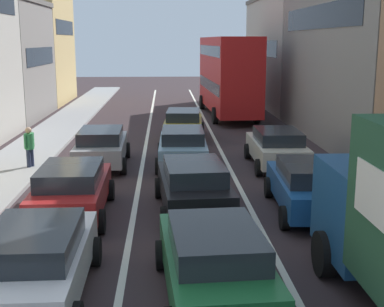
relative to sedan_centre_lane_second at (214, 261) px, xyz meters
The scene contains 14 objects.
sidewalk_left 15.49m from the sedan_centre_lane_second, 116.13° to the left, with size 2.60×64.00×0.14m, color #969696.
lane_stripe_left 14.03m from the sedan_centre_lane_second, 97.44° to the left, with size 0.16×60.00×0.01m, color silver.
lane_stripe_right 14.00m from the sedan_centre_lane_second, 83.48° to the left, with size 0.16×60.00×0.01m, color silver.
sedan_centre_lane_second is the anchor object (origin of this frame).
wagon_left_lane_second 3.36m from the sedan_centre_lane_second, behind, with size 2.10×4.32×1.49m.
hatchback_centre_lane_third 5.32m from the sedan_centre_lane_second, 91.04° to the left, with size 2.30×4.41×1.49m.
sedan_left_lane_third 6.18m from the sedan_centre_lane_second, 124.58° to the left, with size 2.11×4.32×1.49m.
coupe_centre_lane_fourth 11.09m from the sedan_centre_lane_second, 91.08° to the left, with size 2.14×4.34×1.49m.
sedan_left_lane_fourth 11.69m from the sedan_centre_lane_second, 106.86° to the left, with size 2.13×4.34×1.49m.
sedan_centre_lane_fifth 16.76m from the sedan_centre_lane_second, 89.93° to the left, with size 2.30×4.41×1.49m.
sedan_right_lane_behind_truck 6.01m from the sedan_centre_lane_second, 57.99° to the left, with size 2.24×4.39×1.49m.
wagon_right_lane_far 11.21m from the sedan_centre_lane_second, 72.16° to the left, with size 2.11×4.33×1.49m.
bus_mid_queue_primary 25.16m from the sedan_centre_lane_second, 82.69° to the left, with size 3.12×10.59×5.06m.
pedestrian_near_kerb 12.24m from the sedan_centre_lane_second, 119.52° to the left, with size 0.34×0.50×1.66m.
Camera 1 is at (-0.78, -3.12, 4.84)m, focal length 49.44 mm.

